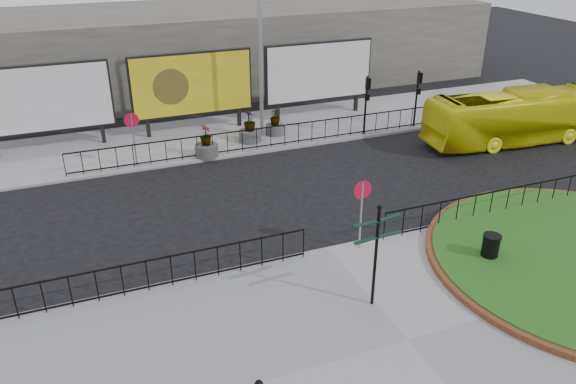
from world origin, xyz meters
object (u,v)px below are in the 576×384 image
billboard_mid (192,84)px  litter_bin (490,248)px  lamp_post (260,42)px  planter_a (206,146)px  planter_c (275,125)px  fingerpost_sign (376,246)px  bus (517,117)px  planter_b (250,131)px

billboard_mid → litter_bin: size_ratio=6.44×
billboard_mid → lamp_post: (3.01, -1.97, 2.23)m
planter_a → planter_c: (3.99, 1.60, 0.00)m
fingerpost_sign → planter_a: fingerpost_sign is taller
litter_bin → planter_c: 13.89m
planter_a → litter_bin: bearing=-62.5°
bus → planter_c: bus is taller
planter_a → planter_c: bearing=21.8°
fingerpost_sign → planter_a: size_ratio=2.12×
fingerpost_sign → lamp_post: bearing=82.5°
billboard_mid → fingerpost_sign: bearing=-85.1°
lamp_post → litter_bin: bearing=-77.7°
billboard_mid → planter_b: (2.18, -2.48, -1.92)m
planter_a → bus: bearing=-13.6°
bus → billboard_mid: bearing=68.9°
lamp_post → planter_c: bearing=-0.0°
fingerpost_sign → bus: fingerpost_sign is taller
bus → planter_a: bus is taller
billboard_mid → fingerpost_sign: 16.31m
bus → fingerpost_sign: bearing=129.9°
lamp_post → litter_bin: lamp_post is taller
fingerpost_sign → bus: 15.96m
fingerpost_sign → bus: size_ratio=0.34×
billboard_mid → lamp_post: bearing=-33.3°
lamp_post → planter_b: lamp_post is taller
planter_c → planter_b: bearing=-161.4°
fingerpost_sign → planter_b: bearing=85.6°
billboard_mid → planter_c: 4.64m
planter_a → fingerpost_sign: bearing=-82.4°
planter_b → planter_c: planter_b is taller
litter_bin → planter_b: 13.73m
litter_bin → bus: size_ratio=0.10×
lamp_post → fingerpost_sign: 14.63m
lamp_post → planter_b: bearing=-148.2°
bus → planter_b: bus is taller
lamp_post → fingerpost_sign: bearing=-96.5°
litter_bin → planter_a: 13.64m
billboard_mid → planter_c: size_ratio=4.35×
fingerpost_sign → planter_b: fingerpost_sign is taller
billboard_mid → lamp_post: 4.23m
billboard_mid → planter_a: 4.09m
fingerpost_sign → bus: (13.09, 9.10, -0.74)m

